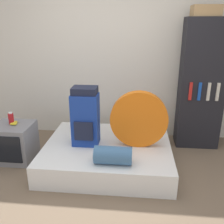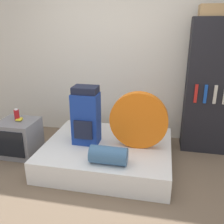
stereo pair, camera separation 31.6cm
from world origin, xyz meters
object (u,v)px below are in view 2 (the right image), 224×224
object	(u,v)px
backpack	(86,116)
canister	(17,115)
tent_bag	(139,120)
television	(19,138)
bookshelf	(209,88)
sleeping_roll	(108,155)
cardboard_box	(214,10)

from	to	relation	value
backpack	canister	size ratio (longest dim) A/B	4.60
tent_bag	television	distance (m)	1.74
tent_bag	bookshelf	distance (m)	1.19
television	canister	xyz separation A→B (m)	(-0.02, 0.04, 0.33)
tent_bag	sleeping_roll	distance (m)	0.61
backpack	tent_bag	xyz separation A→B (m)	(0.68, 0.01, -0.01)
television	canister	bearing A→B (deg)	115.84
bookshelf	canister	bearing A→B (deg)	-165.17
canister	bookshelf	xyz separation A→B (m)	(2.61, 0.69, 0.35)
backpack	sleeping_roll	world-z (taller)	backpack
tent_bag	television	world-z (taller)	tent_bag
television	bookshelf	xyz separation A→B (m)	(2.59, 0.73, 0.69)
backpack	sleeping_roll	size ratio (longest dim) A/B	1.79
television	tent_bag	bearing A→B (deg)	0.47
backpack	bookshelf	bearing A→B (deg)	24.70
bookshelf	sleeping_roll	bearing A→B (deg)	-134.67
tent_bag	sleeping_roll	size ratio (longest dim) A/B	1.71
backpack	cardboard_box	bearing A→B (deg)	25.58
sleeping_roll	canister	size ratio (longest dim) A/B	2.57
cardboard_box	tent_bag	bearing A→B (deg)	-139.41
backpack	sleeping_roll	distance (m)	0.67
tent_bag	sleeping_roll	xyz separation A→B (m)	(-0.28, -0.48, -0.26)
canister	cardboard_box	bearing A→B (deg)	15.18
sleeping_roll	canister	bearing A→B (deg)	160.59
backpack	television	world-z (taller)	backpack
cardboard_box	backpack	bearing A→B (deg)	-154.42
tent_bag	bookshelf	world-z (taller)	bookshelf
tent_bag	canister	bearing A→B (deg)	179.11
canister	cardboard_box	world-z (taller)	cardboard_box
tent_bag	television	size ratio (longest dim) A/B	1.42
backpack	tent_bag	bearing A→B (deg)	0.87
backpack	canister	bearing A→B (deg)	177.93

